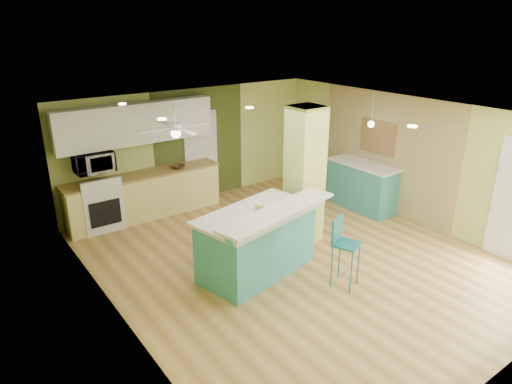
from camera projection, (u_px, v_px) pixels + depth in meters
floor at (293, 258)px, 7.90m from camera, size 6.00×7.00×0.01m
ceiling at (298, 114)px, 7.00m from camera, size 6.00×7.00×0.01m
wall_back at (192, 146)px, 10.10m from camera, size 6.00×0.01×2.50m
wall_front at (512, 285)px, 4.80m from camera, size 6.00×0.01×2.50m
wall_left at (116, 240)px, 5.79m from camera, size 0.01×7.00×2.50m
wall_right at (409, 160)px, 9.11m from camera, size 0.01×7.00×2.50m
wood_panel at (385, 153)px, 9.55m from camera, size 0.02×3.40×2.50m
olive_accent at (200, 145)px, 10.19m from camera, size 2.20×0.02×2.50m
interior_door at (201, 156)px, 10.26m from camera, size 0.82×0.05×2.00m
column at (304, 175)px, 8.19m from camera, size 0.55×0.55×2.50m
kitchen_run at (145, 195)px, 9.43m from camera, size 3.25×0.63×0.94m
stove at (100, 206)px, 8.90m from camera, size 0.76×0.66×1.08m
upper_cabinets at (136, 123)px, 8.99m from camera, size 3.20×0.34×0.80m
microwave at (94, 162)px, 8.59m from camera, size 0.70×0.48×0.39m
ceiling_fan at (175, 128)px, 8.06m from camera, size 1.41×1.41×0.61m
pendant_lamp at (371, 124)px, 9.25m from camera, size 0.14×0.14×0.69m
wall_decor at (378, 137)px, 9.58m from camera, size 0.03×0.90×0.70m
peninsula at (258, 241)px, 7.29m from camera, size 2.33×1.62×1.21m
bar_stool at (342, 241)px, 6.86m from camera, size 0.48×0.48×1.12m
side_counter at (362, 185)px, 9.87m from camera, size 0.66×1.56×1.01m
fruit_bowl at (178, 167)px, 9.58m from camera, size 0.33×0.33×0.07m
canister at (259, 208)px, 7.10m from camera, size 0.14×0.14×0.15m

